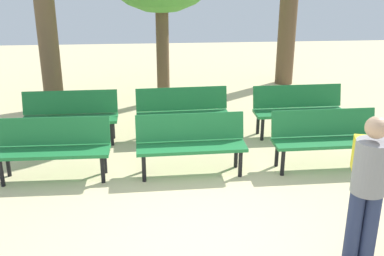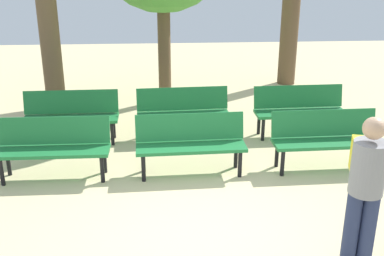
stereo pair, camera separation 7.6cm
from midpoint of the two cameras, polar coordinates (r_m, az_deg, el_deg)
ground_plane at (r=5.74m, az=1.14°, el=-12.24°), size 24.00×24.00×0.00m
bench_r0_c0 at (r=7.06m, az=-16.67°, el=-1.99°), size 1.60×0.49×0.87m
bench_r0_c1 at (r=6.92m, az=-0.45°, el=-1.53°), size 1.62×0.54×0.87m
bench_r0_c2 at (r=7.36m, az=15.48°, el=-0.91°), size 1.61×0.52×0.87m
bench_r1_c0 at (r=8.31m, az=-14.74°, el=1.66°), size 1.61×0.51×0.87m
bench_r1_c1 at (r=8.23m, az=-1.43°, el=2.17°), size 1.62×0.56×0.87m
bench_r1_c2 at (r=8.59m, az=12.49°, el=2.46°), size 1.61×0.53×0.87m
tree_0 at (r=11.75m, az=11.33°, el=13.14°), size 0.43×0.43×3.30m
visitor_with_backpack at (r=5.07m, az=20.03°, el=-6.21°), size 0.44×0.58×1.65m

